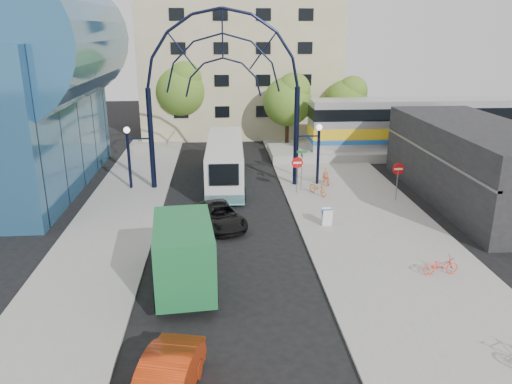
{
  "coord_description": "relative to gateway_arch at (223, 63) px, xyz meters",
  "views": [
    {
      "loc": [
        -0.34,
        -19.91,
        10.71
      ],
      "look_at": [
        1.59,
        6.0,
        2.2
      ],
      "focal_mm": 35.0,
      "sensor_mm": 36.0,
      "label": 1
    }
  ],
  "objects": [
    {
      "name": "bike_near_b",
      "position": [
        7.2,
        -0.18,
        -7.9
      ],
      "size": [
        0.57,
        1.81,
        1.08
      ],
      "primitive_type": "imported",
      "rotation": [
        0.0,
        0.0,
        0.04
      ],
      "color": "#DC5B2C",
      "rests_on": "sidewalk_east"
    },
    {
      "name": "ground",
      "position": [
        0.0,
        -14.0,
        -8.56
      ],
      "size": [
        120.0,
        120.0,
        0.0
      ],
      "primitive_type": "plane",
      "color": "black",
      "rests_on": "ground"
    },
    {
      "name": "city_bus",
      "position": [
        0.02,
        1.13,
        -6.94
      ],
      "size": [
        2.89,
        11.35,
        3.1
      ],
      "rotation": [
        0.0,
        0.0,
        -0.02
      ],
      "color": "silver",
      "rests_on": "ground"
    },
    {
      "name": "train_platform",
      "position": [
        20.0,
        8.0,
        -8.16
      ],
      "size": [
        32.0,
        5.0,
        0.8
      ],
      "primitive_type": "cube",
      "color": "gray",
      "rests_on": "ground"
    },
    {
      "name": "black_suv",
      "position": [
        -0.44,
        -7.4,
        -7.92
      ],
      "size": [
        3.48,
        5.05,
        1.28
      ],
      "primitive_type": "imported",
      "rotation": [
        0.0,
        0.0,
        0.32
      ],
      "color": "black",
      "rests_on": "ground"
    },
    {
      "name": "plaza_west",
      "position": [
        -6.5,
        -8.0,
        -8.5
      ],
      "size": [
        5.0,
        50.0,
        0.12
      ],
      "primitive_type": "cube",
      "color": "gray",
      "rests_on": "ground"
    },
    {
      "name": "tree_north_a",
      "position": [
        6.12,
        11.93,
        -3.95
      ],
      "size": [
        4.48,
        4.48,
        7.0
      ],
      "color": "#382314",
      "rests_on": "ground"
    },
    {
      "name": "tree_north_b",
      "position": [
        -3.88,
        15.93,
        -3.29
      ],
      "size": [
        5.12,
        5.12,
        8.0
      ],
      "color": "#382314",
      "rests_on": "ground"
    },
    {
      "name": "commercial_block_east",
      "position": [
        16.0,
        -4.0,
        -6.06
      ],
      "size": [
        6.0,
        16.0,
        5.0
      ],
      "primitive_type": "cube",
      "color": "black",
      "rests_on": "ground"
    },
    {
      "name": "sandwich_board",
      "position": [
        5.6,
        -8.02,
        -7.81
      ],
      "size": [
        0.55,
        0.61,
        0.99
      ],
      "color": "white",
      "rests_on": "sidewalk_east"
    },
    {
      "name": "bike_near_a",
      "position": [
        6.17,
        -2.52,
        -7.98
      ],
      "size": [
        1.37,
        1.83,
        0.92
      ],
      "primitive_type": "imported",
      "rotation": [
        0.0,
        0.0,
        0.5
      ],
      "color": "orange",
      "rests_on": "sidewalk_east"
    },
    {
      "name": "sidewalk_east",
      "position": [
        8.0,
        -10.0,
        -8.5
      ],
      "size": [
        8.0,
        56.0,
        0.12
      ],
      "primitive_type": "cube",
      "color": "gray",
      "rests_on": "ground"
    },
    {
      "name": "stop_sign",
      "position": [
        4.8,
        -2.0,
        -6.56
      ],
      "size": [
        0.8,
        0.07,
        2.5
      ],
      "color": "slate",
      "rests_on": "sidewalk_east"
    },
    {
      "name": "train_car",
      "position": [
        20.0,
        8.0,
        -5.66
      ],
      "size": [
        25.1,
        3.05,
        4.2
      ],
      "color": "#B7B7BC",
      "rests_on": "train_platform"
    },
    {
      "name": "do_not_enter_sign",
      "position": [
        11.0,
        -4.0,
        -6.58
      ],
      "size": [
        0.76,
        0.07,
        2.48
      ],
      "color": "slate",
      "rests_on": "sidewalk_east"
    },
    {
      "name": "tree_north_c",
      "position": [
        12.12,
        13.93,
        -4.28
      ],
      "size": [
        4.16,
        4.16,
        6.5
      ],
      "color": "#382314",
      "rests_on": "ground"
    },
    {
      "name": "street_name_sign",
      "position": [
        5.2,
        -1.4,
        -6.43
      ],
      "size": [
        0.7,
        0.7,
        2.8
      ],
      "color": "slate",
      "rests_on": "sidewalk_east"
    },
    {
      "name": "apartment_block",
      "position": [
        2.0,
        20.97,
        -1.55
      ],
      "size": [
        20.0,
        12.1,
        14.0
      ],
      "color": "tan",
      "rests_on": "ground"
    },
    {
      "name": "green_truck",
      "position": [
        -2.0,
        -14.16,
        -6.95
      ],
      "size": [
        2.93,
        6.57,
        3.22
      ],
      "rotation": [
        0.0,
        0.0,
        0.09
      ],
      "color": "black",
      "rests_on": "ground"
    },
    {
      "name": "bike_far_a",
      "position": [
        9.5,
        -14.24,
        -8.0
      ],
      "size": [
        1.7,
        0.69,
        0.87
      ],
      "primitive_type": "imported",
      "rotation": [
        0.0,
        0.0,
        1.64
      ],
      "color": "#EC3D2F",
      "rests_on": "sidewalk_east"
    },
    {
      "name": "gateway_arch",
      "position": [
        0.0,
        0.0,
        0.0
      ],
      "size": [
        13.64,
        0.44,
        12.1
      ],
      "color": "black",
      "rests_on": "ground"
    }
  ]
}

